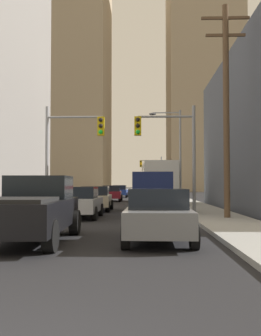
{
  "coord_description": "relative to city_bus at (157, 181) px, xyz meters",
  "views": [
    {
      "loc": [
        1.33,
        -3.37,
        1.65
      ],
      "look_at": [
        0.0,
        36.65,
        3.25
      ],
      "focal_mm": 43.24,
      "sensor_mm": 36.0,
      "label": 1
    }
  ],
  "objects": [
    {
      "name": "pickup_truck_black",
      "position": [
        -4.38,
        -23.53,
        -1.0
      ],
      "size": [
        2.2,
        5.47,
        1.9
      ],
      "color": "black",
      "rests_on": "ground"
    },
    {
      "name": "street_lamp_right",
      "position": [
        1.29,
        -3.25,
        2.63
      ],
      "size": [
        2.54,
        0.32,
        7.5
      ],
      "color": "gray",
      "rests_on": "ground"
    },
    {
      "name": "sidewalk_left",
      "position": [
        -7.31,
        18.29,
        -1.85
      ],
      "size": [
        2.63,
        160.0,
        0.15
      ],
      "primitive_type": "cube",
      "color": "#9E9E99",
      "rests_on": "ground"
    },
    {
      "name": "cargo_van_navy",
      "position": [
        -0.65,
        -12.73,
        -0.64
      ],
      "size": [
        2.18,
        5.28,
        2.26
      ],
      "color": "#141E4C",
      "rests_on": "ground"
    },
    {
      "name": "traffic_signal_far_right",
      "position": [
        0.11,
        28.77,
        2.1
      ],
      "size": [
        3.52,
        0.44,
        6.0
      ],
      "color": "gray",
      "rests_on": "ground"
    },
    {
      "name": "utility_pole_right",
      "position": [
        2.57,
        -16.72,
        3.28
      ],
      "size": [
        2.2,
        0.28,
        9.86
      ],
      "color": "brown",
      "rests_on": "ground"
    },
    {
      "name": "building_left_far_tower",
      "position": [
        -18.19,
        57.07,
        33.5
      ],
      "size": [
        17.48,
        23.11,
        70.86
      ],
      "primitive_type": "cube",
      "color": "tan",
      "rests_on": "ground"
    },
    {
      "name": "sidewalk_right",
      "position": [
        2.31,
        18.29,
        -1.85
      ],
      "size": [
        2.63,
        160.0,
        0.15
      ],
      "primitive_type": "cube",
      "color": "#9E9E99",
      "rests_on": "ground"
    },
    {
      "name": "sedan_silver",
      "position": [
        -4.28,
        -15.49,
        -1.16
      ],
      "size": [
        1.95,
        4.21,
        1.52
      ],
      "color": "#B7BABF",
      "rests_on": "ground"
    },
    {
      "name": "building_right_far_highrise",
      "position": [
        12.86,
        60.7,
        25.61
      ],
      "size": [
        16.4,
        20.28,
        55.07
      ],
      "primitive_type": "cube",
      "color": "tan",
      "rests_on": "ground"
    },
    {
      "name": "sedan_beige",
      "position": [
        -4.14,
        -10.23,
        -1.16
      ],
      "size": [
        1.95,
        4.26,
        1.52
      ],
      "color": "#C6B793",
      "rests_on": "ground"
    },
    {
      "name": "city_bus",
      "position": [
        0.0,
        0.0,
        0.0
      ],
      "size": [
        2.78,
        11.56,
        3.4
      ],
      "color": "silver",
      "rests_on": "ground"
    },
    {
      "name": "sedan_grey",
      "position": [
        -0.77,
        -23.54,
        -1.16
      ],
      "size": [
        1.95,
        4.23,
        1.52
      ],
      "color": "slate",
      "rests_on": "ground"
    },
    {
      "name": "sedan_maroon",
      "position": [
        -4.28,
        3.77,
        -1.16
      ],
      "size": [
        1.95,
        4.26,
        1.52
      ],
      "color": "maroon",
      "rests_on": "ground"
    },
    {
      "name": "traffic_signal_near_right",
      "position": [
        0.18,
        -12.75,
        2.09
      ],
      "size": [
        3.38,
        0.44,
        6.0
      ],
      "color": "gray",
      "rests_on": "ground"
    },
    {
      "name": "traffic_signal_near_left",
      "position": [
        -5.2,
        -12.75,
        2.09
      ],
      "size": [
        3.31,
        0.44,
        6.0
      ],
      "color": "gray",
      "rests_on": "ground"
    },
    {
      "name": "sedan_blue",
      "position": [
        -4.16,
        15.1,
        -1.16
      ],
      "size": [
        1.95,
        4.22,
        1.52
      ],
      "color": "navy",
      "rests_on": "ground"
    }
  ]
}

